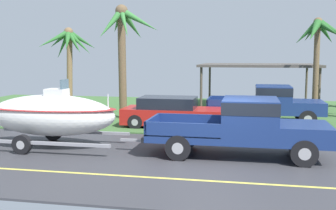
# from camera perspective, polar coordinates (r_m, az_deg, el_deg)

# --- Properties ---
(ground) EXTENTS (36.00, 22.00, 0.11)m
(ground) POSITION_cam_1_polar(r_m,az_deg,el_deg) (20.71, 8.73, -2.15)
(ground) COLOR #38383D
(pickup_truck_towing) EXTENTS (5.92, 2.07, 1.88)m
(pickup_truck_towing) POSITION_cam_1_polar(r_m,az_deg,el_deg) (13.25, 11.26, -2.70)
(pickup_truck_towing) COLOR navy
(pickup_truck_towing) RESTS_ON ground
(boat_on_trailer) EXTENTS (6.09, 2.42, 2.42)m
(boat_on_trailer) POSITION_cam_1_polar(r_m,az_deg,el_deg) (14.89, -16.11, -1.33)
(boat_on_trailer) COLOR gray
(boat_on_trailer) RESTS_ON ground
(parked_pickup_background) EXTENTS (5.61, 2.11, 1.81)m
(parked_pickup_background) POSITION_cam_1_polar(r_m,az_deg,el_deg) (20.00, 14.37, 0.35)
(parked_pickup_background) COLOR navy
(parked_pickup_background) RESTS_ON ground
(parked_sedan_far) EXTENTS (4.47, 1.90, 1.38)m
(parked_sedan_far) POSITION_cam_1_polar(r_m,az_deg,el_deg) (18.36, 0.50, -1.08)
(parked_sedan_far) COLOR #B21E19
(parked_sedan_far) RESTS_ON ground
(carport_awning) EXTENTS (6.78, 5.50, 2.73)m
(carport_awning) POSITION_cam_1_polar(r_m,az_deg,el_deg) (25.14, 12.52, 5.35)
(carport_awning) COLOR #4C4238
(carport_awning) RESTS_ON ground
(palm_tree_near_left) EXTENTS (3.09, 3.23, 5.75)m
(palm_tree_near_left) POSITION_cam_1_polar(r_m,az_deg,el_deg) (20.72, -6.26, 9.67)
(palm_tree_near_left) COLOR brown
(palm_tree_near_left) RESTS_ON ground
(palm_tree_mid) EXTENTS (2.94, 3.19, 4.92)m
(palm_tree_mid) POSITION_cam_1_polar(r_m,az_deg,el_deg) (25.45, -13.65, 7.92)
(palm_tree_mid) COLOR brown
(palm_tree_mid) RESTS_ON ground
(palm_tree_far_right) EXTENTS (2.96, 3.48, 5.16)m
(palm_tree_far_right) POSITION_cam_1_polar(r_m,az_deg,el_deg) (22.26, 20.53, 8.62)
(palm_tree_far_right) COLOR brown
(palm_tree_far_right) RESTS_ON ground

